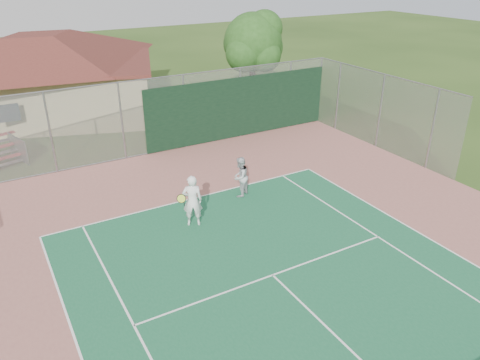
{
  "coord_description": "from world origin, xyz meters",
  "views": [
    {
      "loc": [
        -6.26,
        -2.64,
        8.24
      ],
      "look_at": [
        0.8,
        9.69,
        1.5
      ],
      "focal_mm": 35.0,
      "sensor_mm": 36.0,
      "label": 1
    }
  ],
  "objects_px": {
    "tree": "(254,44)",
    "player_grey_back": "(240,177)",
    "player_white_front": "(192,201)",
    "clubhouse": "(42,68)"
  },
  "relations": [
    {
      "from": "tree",
      "to": "player_grey_back",
      "type": "distance_m",
      "value": 12.66
    },
    {
      "from": "player_white_front",
      "to": "clubhouse",
      "type": "bearing_deg",
      "value": -59.49
    },
    {
      "from": "clubhouse",
      "to": "player_grey_back",
      "type": "distance_m",
      "value": 15.19
    },
    {
      "from": "clubhouse",
      "to": "tree",
      "type": "distance_m",
      "value": 12.12
    },
    {
      "from": "tree",
      "to": "player_grey_back",
      "type": "height_order",
      "value": "tree"
    },
    {
      "from": "clubhouse",
      "to": "player_grey_back",
      "type": "relative_size",
      "value": 9.37
    },
    {
      "from": "clubhouse",
      "to": "tree",
      "type": "relative_size",
      "value": 2.59
    },
    {
      "from": "tree",
      "to": "player_white_front",
      "type": "bearing_deg",
      "value": -129.38
    },
    {
      "from": "player_white_front",
      "to": "player_grey_back",
      "type": "relative_size",
      "value": 1.17
    },
    {
      "from": "player_white_front",
      "to": "player_grey_back",
      "type": "xyz_separation_m",
      "value": [
        2.47,
        1.09,
        -0.14
      ]
    }
  ]
}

